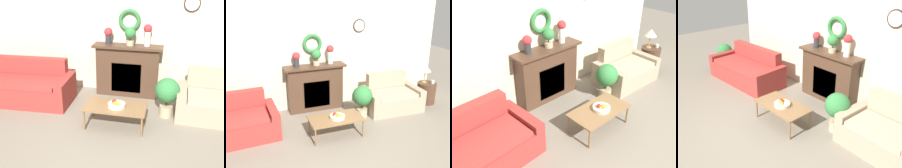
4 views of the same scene
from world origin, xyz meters
TOP-DOWN VIEW (x-y plane):
  - ground_plane at (0.00, 0.00)m, footprint 16.00×16.00m
  - wall_back at (0.00, 2.47)m, footprint 6.80×0.15m
  - fireplace at (-0.07, 2.27)m, footprint 1.47×0.41m
  - couch_left at (-2.14, 1.50)m, footprint 2.09×1.04m
  - loveseat_right at (1.69, 1.62)m, footprint 1.40×0.92m
  - coffee_table at (-0.03, 0.89)m, footprint 1.07×0.58m
  - fruit_bowl at (-0.01, 0.86)m, footprint 0.31×0.31m
  - vase_on_mantel_left at (-0.49, 2.27)m, footprint 0.18×0.18m
  - vase_on_mantel_right at (0.33, 2.27)m, footprint 0.17×0.17m
  - potted_plant_on_mantel at (-0.02, 2.25)m, footprint 0.23×0.23m
  - potted_plant_floor_by_loveseat at (0.82, 1.45)m, footprint 0.46×0.46m

SIDE VIEW (x-z plane):
  - ground_plane at x=0.00m, z-range 0.00..0.00m
  - loveseat_right at x=1.69m, z-range -0.13..0.72m
  - couch_left at x=-2.14m, z-range -0.12..0.73m
  - coffee_table at x=-0.03m, z-range 0.16..0.55m
  - fruit_bowl at x=-0.01m, z-range 0.37..0.49m
  - potted_plant_floor_by_loveseat at x=0.82m, z-range 0.10..0.86m
  - fireplace at x=-0.07m, z-range 0.00..1.13m
  - vase_on_mantel_left at x=-0.49m, z-range 1.15..1.50m
  - potted_plant_on_mantel at x=-0.02m, z-range 1.17..1.54m
  - wall_back at x=0.00m, z-range 0.01..2.71m
  - vase_on_mantel_right at x=0.33m, z-range 1.17..1.61m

